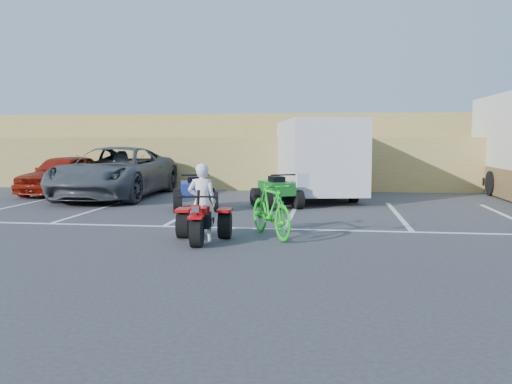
# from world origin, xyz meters

# --- Properties ---
(ground) EXTENTS (100.00, 100.00, 0.00)m
(ground) POSITION_xyz_m (0.00, 0.00, 0.00)
(ground) COLOR #343437
(ground) RESTS_ON ground
(parking_stripes) EXTENTS (28.00, 5.16, 0.01)m
(parking_stripes) POSITION_xyz_m (0.87, 4.07, 0.00)
(parking_stripes) COLOR white
(parking_stripes) RESTS_ON ground
(grass_embankment) EXTENTS (40.00, 8.50, 3.10)m
(grass_embankment) POSITION_xyz_m (0.00, 15.48, 1.42)
(grass_embankment) COLOR olive
(grass_embankment) RESTS_ON ground
(red_trike_atv) EXTENTS (1.20, 1.53, 0.94)m
(red_trike_atv) POSITION_xyz_m (-1.43, 0.73, 0.00)
(red_trike_atv) COLOR #AE090B
(red_trike_atv) RESTS_ON ground
(rider) EXTENTS (0.57, 0.40, 1.49)m
(rider) POSITION_xyz_m (-1.44, 0.88, 0.74)
(rider) COLOR white
(rider) RESTS_ON ground
(green_dirt_bike) EXTENTS (1.38, 1.90, 1.13)m
(green_dirt_bike) POSITION_xyz_m (-0.19, 1.44, 0.56)
(green_dirt_bike) COLOR #14BF19
(green_dirt_bike) RESTS_ON ground
(grey_pickup) EXTENTS (2.85, 6.07, 1.68)m
(grey_pickup) POSITION_xyz_m (-6.11, 7.99, 0.84)
(grey_pickup) COLOR #43474A
(grey_pickup) RESTS_ON ground
(red_car) EXTENTS (2.02, 4.25, 1.40)m
(red_car) POSITION_xyz_m (-8.34, 8.81, 0.70)
(red_car) COLOR maroon
(red_car) RESTS_ON ground
(cargo_trailer) EXTENTS (3.17, 5.77, 2.55)m
(cargo_trailer) POSITION_xyz_m (0.53, 8.88, 1.38)
(cargo_trailer) COLOR silver
(cargo_trailer) RESTS_ON ground
(quad_atv_blue) EXTENTS (1.58, 1.85, 1.03)m
(quad_atv_blue) POSITION_xyz_m (-2.73, 5.32, 0.00)
(quad_atv_blue) COLOR navy
(quad_atv_blue) RESTS_ON ground
(quad_atv_green) EXTENTS (1.67, 1.86, 1.00)m
(quad_atv_green) POSITION_xyz_m (-0.54, 6.09, 0.00)
(quad_atv_green) COLOR #166020
(quad_atv_green) RESTS_ON ground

